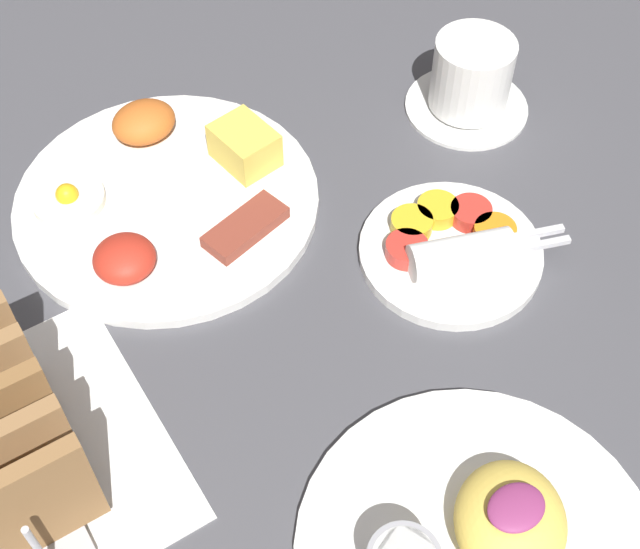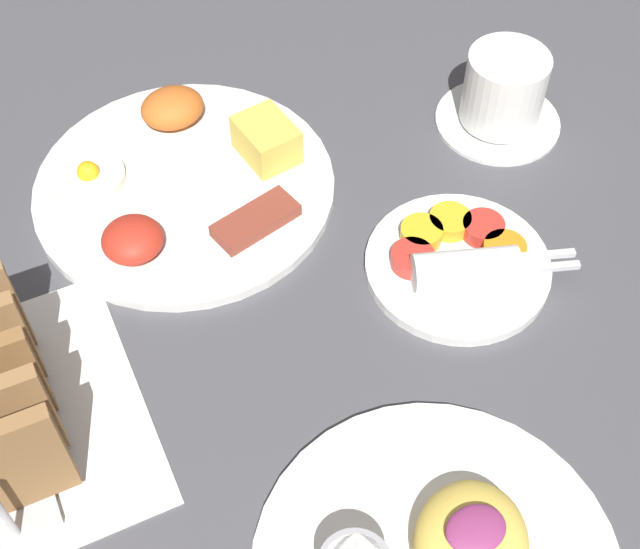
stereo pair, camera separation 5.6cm
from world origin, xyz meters
TOP-DOWN VIEW (x-y plane):
  - ground_plane at (0.00, 0.00)m, footprint 3.00×3.00m
  - plate_breakfast at (0.00, 0.22)m, footprint 0.27×0.27m
  - plate_condiments at (0.18, 0.03)m, footprint 0.16×0.16m
  - coffee_cup at (0.30, 0.17)m, footprint 0.12×0.12m

SIDE VIEW (x-z plane):
  - ground_plane at x=0.00m, z-range 0.00..0.00m
  - plate_breakfast at x=0.00m, z-range -0.01..0.03m
  - plate_condiments at x=0.18m, z-range -0.01..0.03m
  - coffee_cup at x=0.30m, z-range 0.00..0.08m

